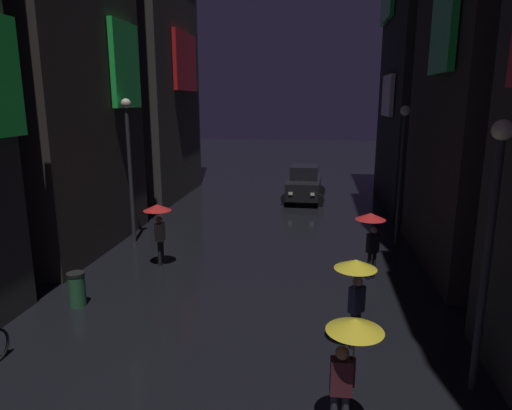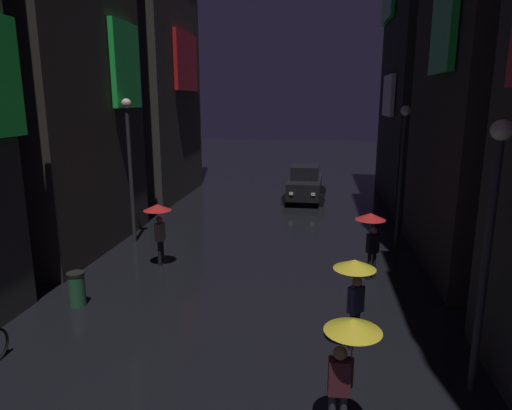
{
  "view_description": "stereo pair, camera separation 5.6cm",
  "coord_description": "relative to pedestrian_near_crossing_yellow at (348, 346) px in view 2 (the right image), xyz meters",
  "views": [
    {
      "loc": [
        1.94,
        -2.88,
        5.39
      ],
      "look_at": [
        0.0,
        11.52,
        2.02
      ],
      "focal_mm": 32.0,
      "sensor_mm": 36.0,
      "label": 1
    },
    {
      "loc": [
        1.99,
        -2.88,
        5.39
      ],
      "look_at": [
        0.0,
        11.52,
        2.02
      ],
      "focal_mm": 32.0,
      "sensor_mm": 36.0,
      "label": 2
    }
  ],
  "objects": [
    {
      "name": "building_right_far",
      "position": [
        4.95,
        18.31,
        6.13
      ],
      "size": [
        4.25,
        7.89,
        15.59
      ],
      "color": "#232328",
      "rests_on": "ground"
    },
    {
      "name": "pedestrian_near_crossing_yellow",
      "position": [
        0.0,
        0.0,
        0.0
      ],
      "size": [
        0.9,
        0.9,
        2.12
      ],
      "color": "#2D2D38",
      "rests_on": "ground"
    },
    {
      "name": "pedestrian_midstreet_centre_red",
      "position": [
        -5.64,
        7.2,
        0.0
      ],
      "size": [
        0.9,
        0.9,
        2.12
      ],
      "color": "black",
      "rests_on": "ground"
    },
    {
      "name": "pedestrian_far_right_yellow",
      "position": [
        0.3,
        2.78,
        0.0
      ],
      "size": [
        0.9,
        0.9,
        2.12
      ],
      "color": "black",
      "rests_on": "ground"
    },
    {
      "name": "pedestrian_foreground_left_red",
      "position": [
        1.07,
        6.93,
        0.0
      ],
      "size": [
        0.9,
        0.9,
        2.12
      ],
      "color": "black",
      "rests_on": "ground"
    },
    {
      "name": "car_distant",
      "position": [
        -1.25,
        18.07,
        -0.74
      ],
      "size": [
        2.35,
        4.2,
        1.92
      ],
      "color": "black",
      "rests_on": "ground"
    },
    {
      "name": "streetlamp_right_near",
      "position": [
        2.46,
        1.66,
        1.54
      ],
      "size": [
        0.36,
        0.36,
        5.07
      ],
      "color": "#2D2D33",
      "rests_on": "ground"
    },
    {
      "name": "streetlamp_left_far",
      "position": [
        -7.54,
        9.63,
        1.74
      ],
      "size": [
        0.36,
        0.36,
        5.44
      ],
      "color": "#2D2D33",
      "rests_on": "ground"
    },
    {
      "name": "streetlamp_right_far",
      "position": [
        2.46,
        10.58,
        1.6
      ],
      "size": [
        0.36,
        0.36,
        5.19
      ],
      "color": "#2D2D33",
      "rests_on": "ground"
    },
    {
      "name": "trash_bin",
      "position": [
        -6.84,
        4.05,
        -1.2
      ],
      "size": [
        0.46,
        0.46,
        0.93
      ],
      "color": "#265933",
      "rests_on": "ground"
    }
  ]
}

